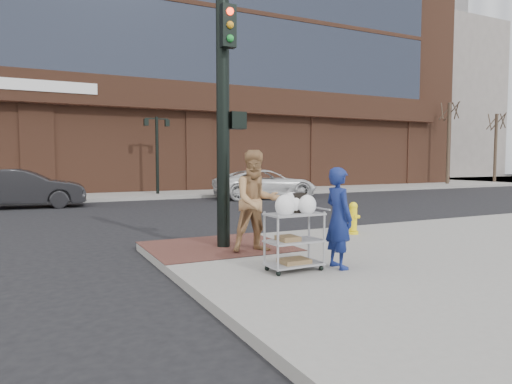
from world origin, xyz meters
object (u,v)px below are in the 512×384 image
sedan_dark (23,189)px  fire_hydrant (353,218)px  woman_blue (339,218)px  minivan_white (266,184)px  lamp_post (157,146)px  utility_cart (294,236)px  pedestrian_tan (256,201)px  traffic_signal_pole (225,113)px

sedan_dark → fire_hydrant: size_ratio=6.15×
woman_blue → minivan_white: 15.39m
lamp_post → fire_hydrant: bearing=-86.7°
utility_cart → pedestrian_tan: bearing=85.3°
woman_blue → pedestrian_tan: pedestrian_tan is taller
woman_blue → minivan_white: woman_blue is taller
utility_cart → fire_hydrant: (3.13, 2.48, -0.17)m
woman_blue → lamp_post: bearing=-2.7°
lamp_post → sedan_dark: (-6.25, -3.33, -1.84)m
woman_blue → pedestrian_tan: 1.88m
traffic_signal_pole → pedestrian_tan: size_ratio=2.57×
traffic_signal_pole → fire_hydrant: size_ratio=6.54×
fire_hydrant → sedan_dark: bearing=121.2°
traffic_signal_pole → minivan_white: (7.02, 11.68, -2.11)m
pedestrian_tan → minivan_white: bearing=66.9°
pedestrian_tan → fire_hydrant: 3.17m
lamp_post → minivan_white: lamp_post is taller
traffic_signal_pole → sedan_dark: 12.65m
pedestrian_tan → sedan_dark: bearing=113.4°
lamp_post → fire_hydrant: size_ratio=5.23×
lamp_post → minivan_white: (4.54, -3.55, -1.90)m
lamp_post → utility_cart: lamp_post is taller
lamp_post → minivan_white: bearing=-38.0°
sedan_dark → utility_cart: sedan_dark is taller
sedan_dark → fire_hydrant: 13.73m
minivan_white → utility_cart: (-6.80, -14.00, -0.01)m
traffic_signal_pole → fire_hydrant: bearing=2.6°
woman_blue → utility_cart: woman_blue is taller
traffic_signal_pole → pedestrian_tan: 1.88m
woman_blue → fire_hydrant: bearing=-40.1°
woman_blue → sedan_dark: bearing=20.4°
lamp_post → sedan_dark: lamp_post is taller
woman_blue → minivan_white: (6.05, 14.15, -0.25)m
traffic_signal_pole → utility_cart: traffic_signal_pole is taller
lamp_post → fire_hydrant: 15.24m
minivan_white → fire_hydrant: 12.10m
lamp_post → woman_blue: lamp_post is taller
pedestrian_tan → fire_hydrant: size_ratio=2.55×
woman_blue → sedan_dark: size_ratio=0.35×
traffic_signal_pole → minivan_white: bearing=59.0°
pedestrian_tan → utility_cart: (-0.13, -1.62, -0.41)m
pedestrian_tan → sedan_dark: pedestrian_tan is taller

